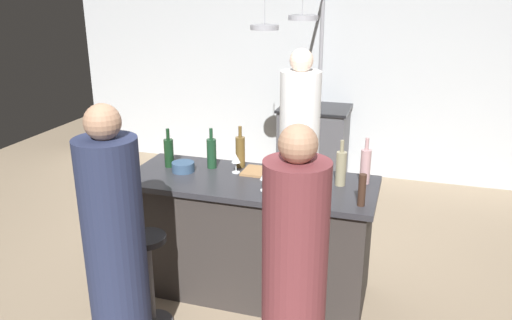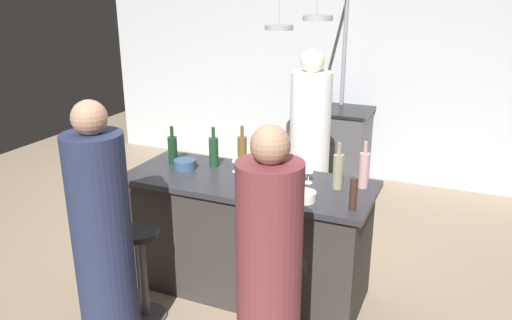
{
  "view_description": "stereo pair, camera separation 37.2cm",
  "coord_description": "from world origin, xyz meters",
  "px_view_note": "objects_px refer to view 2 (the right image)",
  "views": [
    {
      "loc": [
        1.04,
        -3.21,
        2.21
      ],
      "look_at": [
        0.0,
        0.15,
        1.0
      ],
      "focal_mm": 35.52,
      "sensor_mm": 36.0,
      "label": 1
    },
    {
      "loc": [
        1.39,
        -3.08,
        2.21
      ],
      "look_at": [
        0.0,
        0.15,
        1.0
      ],
      "focal_mm": 35.52,
      "sensor_mm": 36.0,
      "label": 2
    }
  ],
  "objects_px": {
    "stove_range": "(334,146)",
    "pepper_mill": "(353,194)",
    "bar_stool_left": "(143,271)",
    "wine_glass_near_left_guest": "(309,169)",
    "bar_stool_right": "(284,306)",
    "mixing_bowl_wooden": "(283,180)",
    "wine_glass_near_right_guest": "(236,159)",
    "mixing_bowl_blue": "(185,164)",
    "wine_bottle_red": "(173,149)",
    "mixing_bowl_ceramic": "(304,196)",
    "wine_glass_by_chef": "(259,176)",
    "guest_left": "(103,247)",
    "wine_bottle_white": "(338,171)",
    "chef": "(309,152)",
    "wine_bottle_green": "(214,151)",
    "wine_bottle_amber": "(242,151)",
    "wine_bottle_rose": "(364,170)",
    "guest_right": "(269,285)",
    "cutting_board": "(264,172)"
  },
  "relations": [
    {
      "from": "pepper_mill",
      "to": "wine_bottle_red",
      "type": "distance_m",
      "value": 1.52
    },
    {
      "from": "bar_stool_left",
      "to": "mixing_bowl_blue",
      "type": "relative_size",
      "value": 4.03
    },
    {
      "from": "mixing_bowl_wooden",
      "to": "wine_bottle_green",
      "type": "bearing_deg",
      "value": 165.7
    },
    {
      "from": "guest_right",
      "to": "wine_bottle_rose",
      "type": "distance_m",
      "value": 1.21
    },
    {
      "from": "mixing_bowl_wooden",
      "to": "wine_bottle_rose",
      "type": "bearing_deg",
      "value": 19.24
    },
    {
      "from": "bar_stool_right",
      "to": "wine_glass_near_left_guest",
      "type": "height_order",
      "value": "wine_glass_near_left_guest"
    },
    {
      "from": "wine_glass_by_chef",
      "to": "mixing_bowl_blue",
      "type": "height_order",
      "value": "wine_glass_by_chef"
    },
    {
      "from": "chef",
      "to": "guest_left",
      "type": "relative_size",
      "value": 1.04
    },
    {
      "from": "wine_bottle_green",
      "to": "wine_bottle_red",
      "type": "bearing_deg",
      "value": -167.68
    },
    {
      "from": "pepper_mill",
      "to": "wine_bottle_white",
      "type": "relative_size",
      "value": 0.65
    },
    {
      "from": "chef",
      "to": "wine_glass_near_left_guest",
      "type": "height_order",
      "value": "chef"
    },
    {
      "from": "chef",
      "to": "wine_glass_by_chef",
      "type": "bearing_deg",
      "value": -88.07
    },
    {
      "from": "mixing_bowl_blue",
      "to": "wine_bottle_red",
      "type": "bearing_deg",
      "value": 155.08
    },
    {
      "from": "wine_glass_by_chef",
      "to": "mixing_bowl_ceramic",
      "type": "height_order",
      "value": "wine_glass_by_chef"
    },
    {
      "from": "pepper_mill",
      "to": "mixing_bowl_wooden",
      "type": "distance_m",
      "value": 0.58
    },
    {
      "from": "wine_bottle_amber",
      "to": "guest_left",
      "type": "bearing_deg",
      "value": -104.77
    },
    {
      "from": "guest_right",
      "to": "mixing_bowl_wooden",
      "type": "bearing_deg",
      "value": 106.44
    },
    {
      "from": "bar_stool_left",
      "to": "wine_glass_by_chef",
      "type": "distance_m",
      "value": 1.02
    },
    {
      "from": "chef",
      "to": "wine_glass_near_right_guest",
      "type": "relative_size",
      "value": 11.73
    },
    {
      "from": "bar_stool_right",
      "to": "pepper_mill",
      "type": "distance_m",
      "value": 0.8
    },
    {
      "from": "stove_range",
      "to": "pepper_mill",
      "type": "xyz_separation_m",
      "value": [
        0.81,
        -2.67,
        0.56
      ]
    },
    {
      "from": "wine_bottle_white",
      "to": "wine_bottle_red",
      "type": "bearing_deg",
      "value": -179.77
    },
    {
      "from": "wine_glass_by_chef",
      "to": "wine_glass_near_left_guest",
      "type": "height_order",
      "value": "same"
    },
    {
      "from": "wine_glass_by_chef",
      "to": "pepper_mill",
      "type": "bearing_deg",
      "value": -4.81
    },
    {
      "from": "wine_bottle_green",
      "to": "wine_glass_by_chef",
      "type": "xyz_separation_m",
      "value": [
        0.51,
        -0.32,
        -0.01
      ]
    },
    {
      "from": "stove_range",
      "to": "wine_bottle_green",
      "type": "xyz_separation_m",
      "value": [
        -0.35,
        -2.29,
        0.57
      ]
    },
    {
      "from": "cutting_board",
      "to": "wine_bottle_amber",
      "type": "bearing_deg",
      "value": 159.69
    },
    {
      "from": "wine_bottle_red",
      "to": "mixing_bowl_ceramic",
      "type": "height_order",
      "value": "wine_bottle_red"
    },
    {
      "from": "wine_bottle_white",
      "to": "wine_bottle_amber",
      "type": "relative_size",
      "value": 1.01
    },
    {
      "from": "bar_stool_right",
      "to": "mixing_bowl_wooden",
      "type": "xyz_separation_m",
      "value": [
        -0.25,
        0.62,
        0.56
      ]
    },
    {
      "from": "bar_stool_left",
      "to": "mixing_bowl_blue",
      "type": "bearing_deg",
      "value": 91.84
    },
    {
      "from": "mixing_bowl_blue",
      "to": "cutting_board",
      "type": "bearing_deg",
      "value": 13.28
    },
    {
      "from": "bar_stool_left",
      "to": "wine_bottle_white",
      "type": "relative_size",
      "value": 2.09
    },
    {
      "from": "chef",
      "to": "mixing_bowl_wooden",
      "type": "relative_size",
      "value": 8.45
    },
    {
      "from": "guest_left",
      "to": "wine_bottle_white",
      "type": "distance_m",
      "value": 1.59
    },
    {
      "from": "mixing_bowl_ceramic",
      "to": "wine_bottle_red",
      "type": "bearing_deg",
      "value": 166.12
    },
    {
      "from": "bar_stool_left",
      "to": "wine_glass_near_left_guest",
      "type": "relative_size",
      "value": 4.66
    },
    {
      "from": "wine_bottle_red",
      "to": "wine_glass_near_left_guest",
      "type": "bearing_deg",
      "value": 0.88
    },
    {
      "from": "stove_range",
      "to": "mixing_bowl_wooden",
      "type": "bearing_deg",
      "value": -83.72
    },
    {
      "from": "bar_stool_left",
      "to": "wine_bottle_green",
      "type": "height_order",
      "value": "wine_bottle_green"
    },
    {
      "from": "mixing_bowl_wooden",
      "to": "mixing_bowl_blue",
      "type": "xyz_separation_m",
      "value": [
        -0.8,
        0.02,
        -0.0
      ]
    },
    {
      "from": "wine_bottle_red",
      "to": "mixing_bowl_blue",
      "type": "xyz_separation_m",
      "value": [
        0.15,
        -0.07,
        -0.08
      ]
    },
    {
      "from": "wine_glass_near_right_guest",
      "to": "mixing_bowl_blue",
      "type": "xyz_separation_m",
      "value": [
        -0.39,
        -0.09,
        -0.07
      ]
    },
    {
      "from": "stove_range",
      "to": "wine_bottle_red",
      "type": "relative_size",
      "value": 2.96
    },
    {
      "from": "stove_range",
      "to": "guest_right",
      "type": "distance_m",
      "value": 3.48
    },
    {
      "from": "chef",
      "to": "bar_stool_right",
      "type": "relative_size",
      "value": 2.52
    },
    {
      "from": "guest_right",
      "to": "pepper_mill",
      "type": "height_order",
      "value": "guest_right"
    },
    {
      "from": "wine_bottle_white",
      "to": "wine_glass_near_left_guest",
      "type": "height_order",
      "value": "wine_bottle_white"
    },
    {
      "from": "wine_bottle_rose",
      "to": "wine_glass_near_right_guest",
      "type": "relative_size",
      "value": 2.26
    },
    {
      "from": "guest_left",
      "to": "wine_bottle_white",
      "type": "relative_size",
      "value": 5.04
    }
  ]
}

